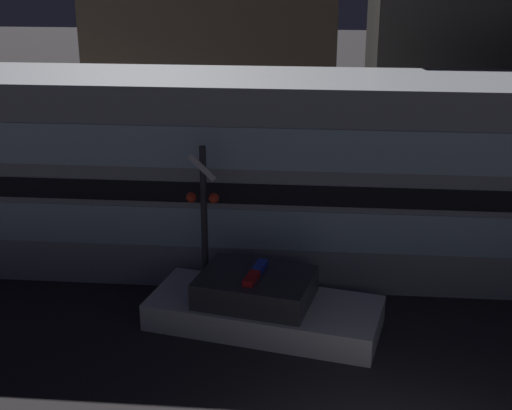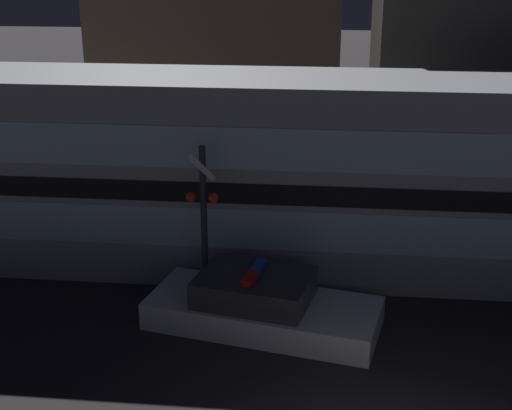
# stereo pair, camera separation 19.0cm
# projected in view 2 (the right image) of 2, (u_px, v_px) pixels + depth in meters

# --- Properties ---
(train) EXTENTS (21.04, 2.95, 4.52)m
(train) POSITION_uv_depth(u_px,v_px,m) (250.00, 173.00, 16.55)
(train) COLOR #999EA5
(train) RESTS_ON ground_plane
(police_car) EXTENTS (4.89, 2.78, 1.21)m
(police_car) POSITION_uv_depth(u_px,v_px,m) (261.00, 306.00, 14.30)
(police_car) COLOR silver
(police_car) RESTS_ON ground_plane
(crossing_signal_far) EXTENTS (0.68, 0.31, 3.47)m
(crossing_signal_far) POSITION_uv_depth(u_px,v_px,m) (204.00, 219.00, 14.72)
(crossing_signal_far) COLOR #2D2D33
(crossing_signal_far) RESTS_ON ground_plane
(building_left) EXTENTS (8.07, 5.16, 7.44)m
(building_left) POSITION_uv_depth(u_px,v_px,m) (222.00, 54.00, 24.60)
(building_left) COLOR brown
(building_left) RESTS_ON ground_plane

